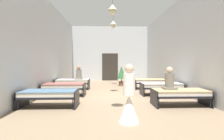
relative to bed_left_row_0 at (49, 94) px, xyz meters
The scene contains 12 objects.
ground_plane 3.00m from the bed_left_row_0, 39.88° to the left, with size 7.25×13.99×0.10m, color #8C755B.
room_shell 4.49m from the bed_left_row_0, 55.74° to the left, with size 7.05×13.59×4.79m.
bed_left_row_0 is the anchor object (origin of this frame).
bed_right_row_0 4.55m from the bed_left_row_0, ahead, with size 1.90×0.84×0.57m.
bed_left_row_1 1.90m from the bed_left_row_0, 90.00° to the left, with size 1.90×0.84×0.57m.
bed_right_row_1 4.93m from the bed_left_row_0, 22.67° to the left, with size 1.90×0.84×0.57m.
bed_left_row_2 3.80m from the bed_left_row_0, 90.00° to the left, with size 1.90×0.84×0.57m.
bed_right_row_2 5.93m from the bed_left_row_0, 39.88° to the left, with size 1.90×0.84×0.57m.
nurse_near_aisle 2.94m from the bed_left_row_0, 30.71° to the right, with size 0.52×0.52×1.49m.
patient_seated_primary 4.22m from the bed_left_row_0, ahead, with size 0.44×0.44×0.80m.
patient_seated_secondary 3.80m from the bed_left_row_0, 84.69° to the left, with size 0.44×0.44×0.80m.
potted_plant 5.95m from the bed_left_row_0, 59.98° to the left, with size 0.57×0.57×1.34m.
Camera 1 is at (-0.32, -7.34, 1.49)m, focal length 25.33 mm.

